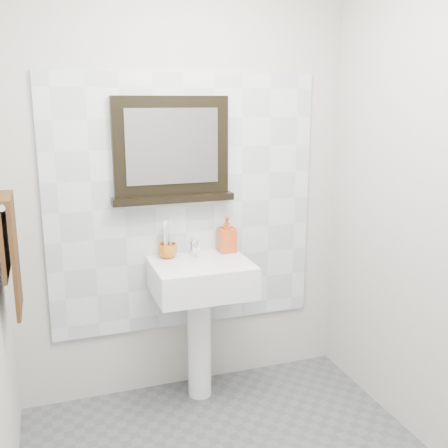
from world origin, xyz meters
The scene contains 9 objects.
back_wall centered at (0.00, 1.10, 1.25)m, with size 2.00×0.01×2.50m, color #BAB8B1.
splashback centered at (0.00, 1.09, 1.15)m, with size 1.60×0.02×1.50m, color silver.
pedestal_sink centered at (0.03, 0.87, 0.68)m, with size 0.55×0.44×0.96m.
toothbrush_cup centered at (-0.13, 1.01, 0.90)m, with size 0.11×0.11×0.09m, color #BD6616.
toothbrushes centered at (-0.13, 1.01, 0.98)m, with size 0.05×0.04×0.21m.
soap_dispenser centered at (0.23, 1.01, 0.97)m, with size 0.10×0.10×0.22m, color red.
framed_mirror centered at (-0.08, 1.06, 1.46)m, with size 0.70×0.11×0.59m.
towel_bar centered at (-0.95, 0.63, 1.32)m, with size 0.07×0.40×0.03m.
hand_towel centered at (-0.94, 0.63, 1.11)m, with size 0.06×0.30×0.55m.
Camera 1 is at (-0.77, -1.85, 1.75)m, focal length 42.00 mm.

